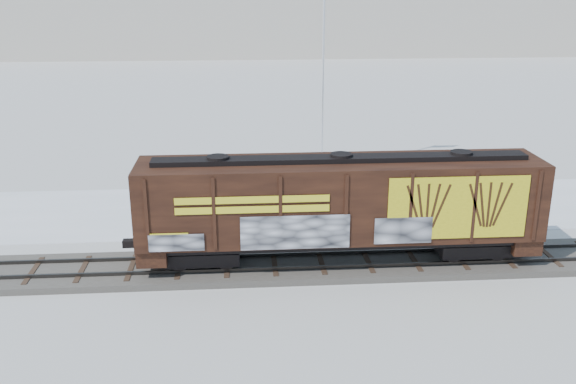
{
  "coord_description": "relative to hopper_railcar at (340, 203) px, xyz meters",
  "views": [
    {
      "loc": [
        -1.29,
        -24.87,
        11.72
      ],
      "look_at": [
        0.81,
        3.0,
        2.45
      ],
      "focal_mm": 40.0,
      "sensor_mm": 36.0,
      "label": 1
    }
  ],
  "objects": [
    {
      "name": "parking_strip",
      "position": [
        -2.75,
        7.51,
        -2.91
      ],
      "size": [
        40.0,
        8.0,
        0.03
      ],
      "primitive_type": "cube",
      "color": "white",
      "rests_on": "ground"
    },
    {
      "name": "car_white",
      "position": [
        0.95,
        6.99,
        -2.04
      ],
      "size": [
        5.36,
        2.46,
        1.7
      ],
      "primitive_type": "imported",
      "rotation": [
        0.0,
        0.0,
        1.44
      ],
      "color": "silver",
      "rests_on": "parking_strip"
    },
    {
      "name": "car_silver",
      "position": [
        -5.52,
        5.54,
        -2.16
      ],
      "size": [
        4.64,
        3.13,
        1.47
      ],
      "primitive_type": "imported",
      "rotation": [
        0.0,
        0.0,
        1.93
      ],
      "color": "silver",
      "rests_on": "parking_strip"
    },
    {
      "name": "hopper_railcar",
      "position": [
        0.0,
        0.0,
        0.0
      ],
      "size": [
        16.61,
        3.06,
        4.49
      ],
      "color": "black",
      "rests_on": "rail_track"
    },
    {
      "name": "flagpole",
      "position": [
        1.06,
        13.57,
        2.18
      ],
      "size": [
        2.3,
        0.9,
        13.43
      ],
      "color": "silver",
      "rests_on": "ground"
    },
    {
      "name": "car_dark",
      "position": [
        1.21,
        6.53,
        -2.12
      ],
      "size": [
        5.53,
        2.64,
        1.55
      ],
      "primitive_type": "imported",
      "rotation": [
        0.0,
        0.0,
        1.66
      ],
      "color": "black",
      "rests_on": "parking_strip"
    },
    {
      "name": "rail_track",
      "position": [
        -2.75,
        0.01,
        -2.78
      ],
      "size": [
        50.0,
        3.4,
        0.43
      ],
      "color": "#59544C",
      "rests_on": "ground"
    },
    {
      "name": "ground",
      "position": [
        -2.75,
        0.01,
        -2.92
      ],
      "size": [
        500.0,
        500.0,
        0.0
      ],
      "primitive_type": "plane",
      "color": "white",
      "rests_on": "ground"
    }
  ]
}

